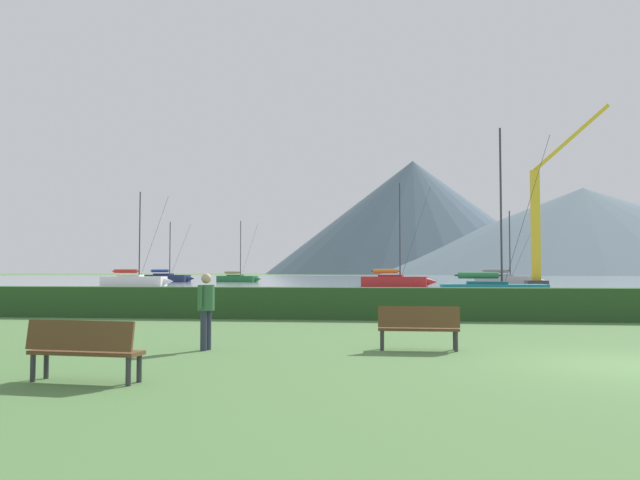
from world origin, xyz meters
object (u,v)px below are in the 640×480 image
(sailboat_slip_3, at_px, (167,278))
(dock_crane, at_px, (540,232))
(sailboat_slip_7, at_px, (396,281))
(sailboat_slip_4, at_px, (135,280))
(park_bench_under_tree, at_px, (84,347))
(park_bench_near_path, at_px, (419,325))
(person_seated_viewer, at_px, (206,305))
(sailboat_slip_6, at_px, (495,290))
(sailboat_slip_2, at_px, (506,280))
(sailboat_slip_5, at_px, (238,278))

(sailboat_slip_3, xyz_separation_m, dock_crane, (50.00, -32.40, 4.85))
(sailboat_slip_7, bearing_deg, sailboat_slip_3, 150.22)
(sailboat_slip_4, relative_size, park_bench_under_tree, 6.01)
(park_bench_near_path, height_order, park_bench_under_tree, same)
(person_seated_viewer, distance_m, dock_crane, 56.04)
(sailboat_slip_7, height_order, dock_crane, dock_crane)
(sailboat_slip_3, relative_size, sailboat_slip_4, 0.88)
(sailboat_slip_6, bearing_deg, sailboat_slip_2, 80.80)
(sailboat_slip_4, relative_size, person_seated_viewer, 6.56)
(sailboat_slip_4, xyz_separation_m, park_bench_under_tree, (25.29, -62.27, -0.15))
(sailboat_slip_6, bearing_deg, sailboat_slip_5, 116.93)
(sailboat_slip_4, distance_m, sailboat_slip_7, 29.57)
(park_bench_near_path, bearing_deg, person_seated_viewer, -173.89)
(park_bench_near_path, distance_m, person_seated_viewer, 4.58)
(sailboat_slip_7, relative_size, park_bench_near_path, 6.64)
(sailboat_slip_4, bearing_deg, sailboat_slip_2, 10.10)
(sailboat_slip_6, height_order, sailboat_slip_7, sailboat_slip_7)
(sailboat_slip_4, height_order, sailboat_slip_7, sailboat_slip_7)
(dock_crane, bearing_deg, park_bench_near_path, -104.23)
(sailboat_slip_3, distance_m, person_seated_viewer, 91.19)
(sailboat_slip_7, bearing_deg, park_bench_under_tree, -86.96)
(dock_crane, bearing_deg, sailboat_slip_6, -106.64)
(sailboat_slip_6, bearing_deg, dock_crane, 73.86)
(dock_crane, bearing_deg, sailboat_slip_2, 94.07)
(sailboat_slip_3, height_order, sailboat_slip_7, sailboat_slip_7)
(park_bench_under_tree, bearing_deg, dock_crane, 77.68)
(sailboat_slip_4, xyz_separation_m, dock_crane, (43.75, -5.11, 4.86))
(sailboat_slip_3, distance_m, sailboat_slip_7, 44.68)
(sailboat_slip_2, bearing_deg, sailboat_slip_5, 157.70)
(sailboat_slip_6, bearing_deg, sailboat_slip_7, 100.64)
(sailboat_slip_4, height_order, dock_crane, dock_crane)
(person_seated_viewer, bearing_deg, sailboat_slip_7, 100.98)
(park_bench_near_path, bearing_deg, sailboat_slip_7, 90.70)
(sailboat_slip_2, distance_m, sailboat_slip_7, 15.86)
(sailboat_slip_4, height_order, sailboat_slip_6, sailboat_slip_4)
(sailboat_slip_5, distance_m, person_seated_viewer, 90.06)
(sailboat_slip_6, bearing_deg, person_seated_viewer, -110.21)
(sailboat_slip_5, bearing_deg, sailboat_slip_3, -156.89)
(sailboat_slip_7, bearing_deg, dock_crane, -14.92)
(sailboat_slip_6, relative_size, person_seated_viewer, 6.12)
(sailboat_slip_3, height_order, person_seated_viewer, sailboat_slip_3)
(sailboat_slip_3, bearing_deg, sailboat_slip_4, -71.55)
(park_bench_under_tree, bearing_deg, sailboat_slip_7, 91.69)
(dock_crane, bearing_deg, sailboat_slip_7, 158.15)
(sailboat_slip_5, distance_m, sailboat_slip_7, 38.17)
(sailboat_slip_4, distance_m, sailboat_slip_5, 29.83)
(sailboat_slip_6, xyz_separation_m, park_bench_under_tree, (-10.23, -29.60, -0.06))
(park_bench_near_path, bearing_deg, sailboat_slip_4, 117.71)
(sailboat_slip_3, height_order, park_bench_near_path, sailboat_slip_3)
(sailboat_slip_3, bearing_deg, park_bench_under_tree, -65.05)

